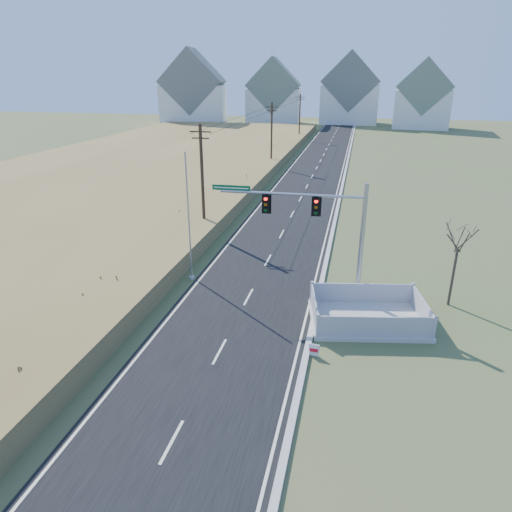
{
  "coord_description": "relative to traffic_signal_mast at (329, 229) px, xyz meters",
  "views": [
    {
      "loc": [
        5.87,
        -20.0,
        12.59
      ],
      "look_at": [
        0.82,
        2.45,
        3.4
      ],
      "focal_mm": 32.0,
      "sensor_mm": 36.0,
      "label": 1
    }
  ],
  "objects": [
    {
      "name": "condo_nnw",
      "position": [
        -22.52,
        103.09,
        2.54
      ],
      "size": [
        14.93,
        11.17,
        17.03
      ],
      "rotation": [
        0.0,
        0.0,
        0.07
      ],
      "color": "white",
      "rests_on": "ground"
    },
    {
      "name": "reed_marsh",
      "position": [
        -28.52,
        35.09,
        -3.74
      ],
      "size": [
        38.0,
        110.0,
        1.3
      ],
      "primitive_type": "cube",
      "color": "olive",
      "rests_on": "ground"
    },
    {
      "name": "utility_pole_near",
      "position": [
        -11.02,
        10.09,
        0.29
      ],
      "size": [
        1.8,
        0.26,
        9.0
      ],
      "color": "#422D1E",
      "rests_on": "ground"
    },
    {
      "name": "ground",
      "position": [
        -4.52,
        -4.91,
        -4.39
      ],
      "size": [
        260.0,
        260.0,
        0.0
      ],
      "primitive_type": "plane",
      "color": "#465C2C",
      "rests_on": "ground"
    },
    {
      "name": "condo_nw",
      "position": [
        -42.52,
        95.09,
        3.31
      ],
      "size": [
        17.69,
        13.38,
        19.05
      ],
      "rotation": [
        0.0,
        0.0,
        0.14
      ],
      "color": "white",
      "rests_on": "ground"
    },
    {
      "name": "utility_pole_far",
      "position": [
        -11.02,
        70.09,
        0.29
      ],
      "size": [
        1.8,
        0.26,
        9.0
      ],
      "color": "#422D1E",
      "rests_on": "ground"
    },
    {
      "name": "fence_enclosure",
      "position": [
        2.48,
        -2.3,
        -4.12
      ],
      "size": [
        6.78,
        5.23,
        1.39
      ],
      "rotation": [
        0.0,
        0.0,
        0.19
      ],
      "color": "#B7B5AD",
      "rests_on": "ground"
    },
    {
      "name": "traffic_signal_mast",
      "position": [
        0.0,
        0.0,
        0.0
      ],
      "size": [
        8.98,
        0.61,
        7.14
      ],
      "rotation": [
        0.0,
        0.0,
        0.02
      ],
      "color": "#9EA0A5",
      "rests_on": "ground"
    },
    {
      "name": "flagpole",
      "position": [
        -8.82,
        0.98,
        -1.07
      ],
      "size": [
        0.37,
        0.37,
        8.32
      ],
      "color": "#B7B5AD",
      "rests_on": "ground"
    },
    {
      "name": "road",
      "position": [
        -4.52,
        45.09,
        -4.36
      ],
      "size": [
        8.0,
        180.0,
        0.06
      ],
      "primitive_type": "cube",
      "color": "black",
      "rests_on": "ground"
    },
    {
      "name": "utility_pole_mid",
      "position": [
        -11.02,
        40.09,
        0.29
      ],
      "size": [
        1.8,
        0.26,
        9.0
      ],
      "color": "#422D1E",
      "rests_on": "ground"
    },
    {
      "name": "condo_n",
      "position": [
        -2.52,
        107.09,
        3.22
      ],
      "size": [
        15.27,
        10.2,
        18.54
      ],
      "color": "white",
      "rests_on": "ground"
    },
    {
      "name": "curb",
      "position": [
        -0.37,
        45.09,
        -4.3
      ],
      "size": [
        0.3,
        180.0,
        0.18
      ],
      "primitive_type": "cube",
      "color": "#B2AFA8",
      "rests_on": "ground"
    },
    {
      "name": "bare_tree",
      "position": [
        7.14,
        0.82,
        -0.16
      ],
      "size": [
        1.98,
        1.98,
        5.25
      ],
      "color": "#4C3F33",
      "rests_on": "ground"
    },
    {
      "name": "condo_ne",
      "position": [
        15.48,
        99.09,
        2.44
      ],
      "size": [
        14.12,
        10.51,
        16.52
      ],
      "rotation": [
        0.0,
        0.0,
        -0.1
      ],
      "color": "white",
      "rests_on": "ground"
    },
    {
      "name": "open_sign",
      "position": [
        -0.02,
        -6.2,
        -4.05
      ],
      "size": [
        0.52,
        0.1,
        0.64
      ],
      "rotation": [
        0.0,
        0.0,
        -0.08
      ],
      "color": "white",
      "rests_on": "ground"
    }
  ]
}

